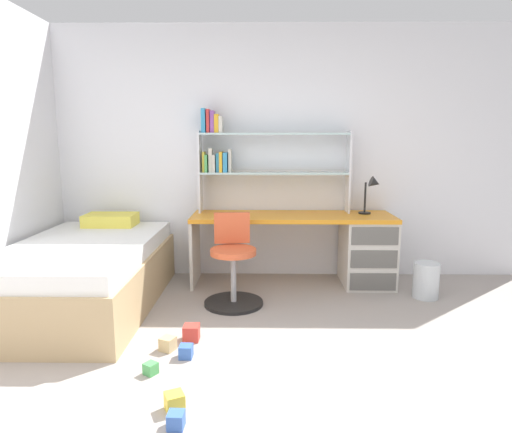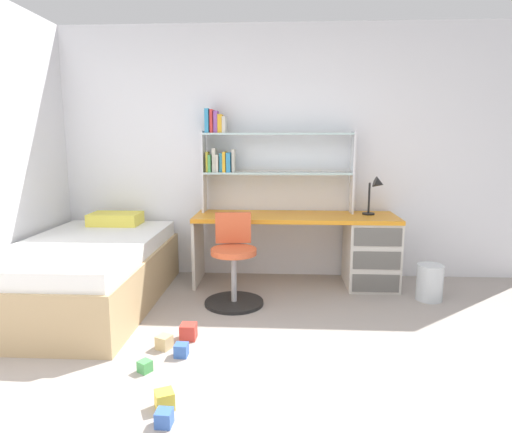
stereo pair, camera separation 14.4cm
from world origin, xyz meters
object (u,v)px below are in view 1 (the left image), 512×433
(desk, at_px, (345,245))
(desk_lamp, at_px, (373,189))
(toy_block_yellow_4, at_px, (175,402))
(waste_bin, at_px, (426,280))
(toy_block_blue_5, at_px, (186,351))
(toy_block_blue_3, at_px, (176,420))
(toy_block_green_1, at_px, (151,368))
(toy_block_natural_2, at_px, (168,344))
(toy_block_red_0, at_px, (191,333))
(bed_platform, at_px, (85,274))
(swivel_chair, at_px, (233,269))
(bookshelf_hutch, at_px, (251,154))

(desk, relative_size, desk_lamp, 5.18)
(desk_lamp, distance_m, toy_block_yellow_4, 2.83)
(waste_bin, height_order, toy_block_blue_5, waste_bin)
(toy_block_blue_3, bearing_deg, desk, 61.26)
(toy_block_green_1, distance_m, toy_block_natural_2, 0.32)
(desk, relative_size, toy_block_red_0, 17.59)
(desk_lamp, xyz_separation_m, toy_block_yellow_4, (-1.55, -2.18, -0.91))
(toy_block_natural_2, height_order, toy_block_blue_5, toy_block_natural_2)
(waste_bin, height_order, toy_block_blue_3, waste_bin)
(waste_bin, relative_size, toy_block_green_1, 4.51)
(toy_block_natural_2, xyz_separation_m, toy_block_blue_3, (0.22, -0.83, -0.00))
(toy_block_green_1, height_order, toy_block_yellow_4, toy_block_yellow_4)
(toy_block_blue_3, relative_size, toy_block_blue_5, 0.95)
(bed_platform, distance_m, toy_block_red_0, 1.22)
(toy_block_green_1, xyz_separation_m, toy_block_blue_5, (0.18, 0.21, 0.01))
(desk, relative_size, toy_block_natural_2, 21.43)
(desk_lamp, distance_m, waste_bin, 1.00)
(swivel_chair, bearing_deg, toy_block_green_1, -109.78)
(bookshelf_hutch, height_order, toy_block_red_0, bookshelf_hutch)
(swivel_chair, relative_size, waste_bin, 2.42)
(bed_platform, bearing_deg, desk, 15.76)
(toy_block_yellow_4, bearing_deg, toy_block_blue_3, -76.14)
(bookshelf_hutch, xyz_separation_m, bed_platform, (-1.41, -0.84, -1.00))
(bed_platform, distance_m, toy_block_blue_3, 1.98)
(bed_platform, distance_m, toy_block_green_1, 1.42)
(toy_block_red_0, bearing_deg, toy_block_blue_5, -88.80)
(toy_block_yellow_4, bearing_deg, swivel_chair, 82.27)
(desk, height_order, toy_block_blue_5, desk)
(toy_block_green_1, relative_size, toy_block_blue_3, 0.88)
(desk_lamp, xyz_separation_m, waste_bin, (0.42, -0.43, -0.79))
(desk_lamp, height_order, waste_bin, desk_lamp)
(toy_block_red_0, bearing_deg, toy_block_blue_3, -85.40)
(desk_lamp, bearing_deg, bookshelf_hutch, 173.25)
(swivel_chair, distance_m, toy_block_yellow_4, 1.62)
(toy_block_natural_2, bearing_deg, desk_lamp, 40.79)
(toy_block_blue_3, bearing_deg, bed_platform, 123.92)
(toy_block_green_1, relative_size, toy_block_blue_5, 0.84)
(bookshelf_hutch, xyz_separation_m, toy_block_natural_2, (-0.53, -1.64, -1.25))
(bookshelf_hutch, xyz_separation_m, toy_block_yellow_4, (-0.35, -2.33, -1.25))
(desk_lamp, relative_size, toy_block_green_1, 5.25)
(desk, height_order, swivel_chair, swivel_chair)
(toy_block_red_0, bearing_deg, swivel_chair, 70.77)
(desk, distance_m, toy_block_red_0, 1.90)
(toy_block_yellow_4, bearing_deg, waste_bin, 41.61)
(bookshelf_hutch, relative_size, toy_block_green_1, 20.85)
(toy_block_blue_3, height_order, toy_block_yellow_4, toy_block_yellow_4)
(toy_block_blue_3, bearing_deg, toy_block_green_1, 116.56)
(desk, bearing_deg, swivel_chair, -152.35)
(desk_lamp, relative_size, toy_block_blue_3, 4.64)
(bed_platform, xyz_separation_m, toy_block_blue_3, (1.10, -1.63, -0.25))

